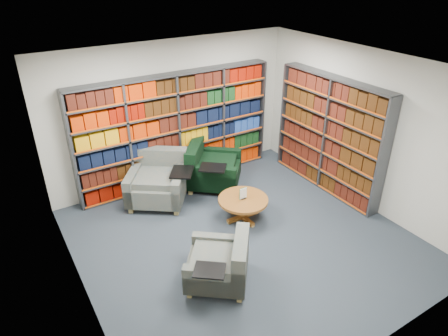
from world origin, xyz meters
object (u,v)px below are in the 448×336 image
chair_teal_left (159,181)px  chair_teal_front (223,265)px  chair_green_right (209,169)px  coffee_table (243,203)px

chair_teal_left → chair_teal_front: size_ratio=1.21×
chair_green_right → chair_teal_front: size_ratio=1.18×
chair_green_right → coffee_table: (-0.09, -1.32, -0.03)m
coffee_table → chair_teal_front: bearing=-134.4°
chair_teal_left → chair_green_right: bearing=-3.8°
chair_teal_left → coffee_table: (0.97, -1.39, -0.04)m
chair_teal_left → chair_green_right: (1.06, -0.07, -0.01)m
coffee_table → chair_green_right: bearing=86.2°
chair_green_right → chair_teal_front: 2.73m
chair_teal_front → chair_green_right: bearing=64.0°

